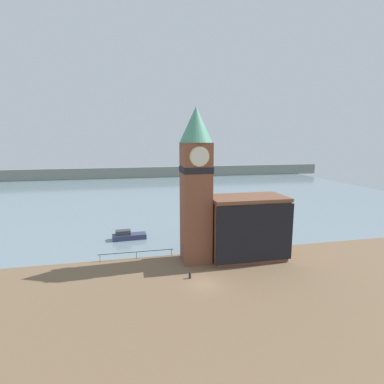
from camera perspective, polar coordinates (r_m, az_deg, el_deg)
ground_plane at (r=39.79m, az=2.41°, el=-17.12°), size 160.00×160.00×0.00m
water at (r=106.75m, az=-7.24°, el=0.13°), size 160.00×120.00×0.00m
far_shoreline at (r=145.93m, az=-8.68°, el=3.72°), size 180.00×3.00×5.00m
pier_railing at (r=47.75m, az=-10.53°, el=-11.26°), size 11.47×0.08×1.09m
clock_tower at (r=43.53m, az=0.76°, el=1.97°), size 4.72×4.72×22.72m
pier_building at (r=46.86m, az=10.43°, el=-6.64°), size 11.68×6.57×9.66m
boat_near at (r=56.82m, az=-12.10°, el=-8.15°), size 6.19×2.46×1.77m
mooring_bollard_near at (r=41.00m, az=-0.41°, el=-15.55°), size 0.32×0.32×0.84m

